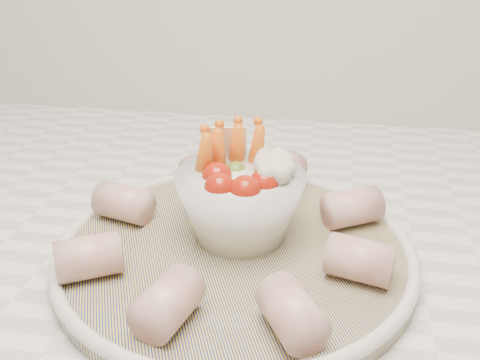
# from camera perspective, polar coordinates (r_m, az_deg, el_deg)

# --- Properties ---
(serving_platter) EXTENTS (0.43, 0.43, 0.02)m
(serving_platter) POSITION_cam_1_polar(r_m,az_deg,el_deg) (0.50, -0.55, -7.49)
(serving_platter) COLOR navy
(serving_platter) RESTS_ON kitchen_counter
(veggie_bowl) EXTENTS (0.12, 0.12, 0.10)m
(veggie_bowl) POSITION_cam_1_polar(r_m,az_deg,el_deg) (0.49, 0.05, -1.99)
(veggie_bowl) COLOR silver
(veggie_bowl) RESTS_ON serving_platter
(cured_meat_rolls) EXTENTS (0.29, 0.30, 0.04)m
(cured_meat_rolls) POSITION_cam_1_polar(r_m,az_deg,el_deg) (0.49, -0.63, -5.25)
(cured_meat_rolls) COLOR #B05750
(cured_meat_rolls) RESTS_ON serving_platter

